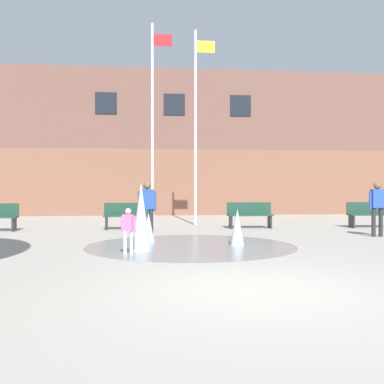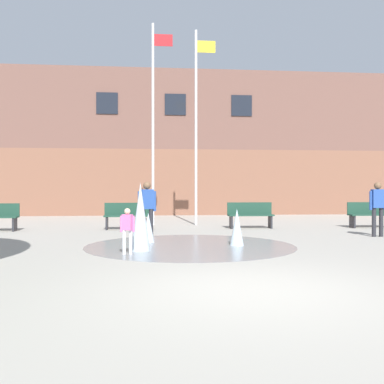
# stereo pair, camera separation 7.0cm
# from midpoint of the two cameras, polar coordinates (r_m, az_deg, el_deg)

# --- Properties ---
(ground_plane) EXTENTS (100.00, 100.00, 0.00)m
(ground_plane) POSITION_cam_midpoint_polar(r_m,az_deg,el_deg) (6.41, 7.23, -12.23)
(ground_plane) COLOR #9E998E
(library_building) EXTENTS (36.00, 6.05, 7.67)m
(library_building) POSITION_cam_midpoint_polar(r_m,az_deg,el_deg) (26.49, -2.75, 5.73)
(library_building) COLOR brown
(library_building) RESTS_ON ground
(splash_fountain) EXTENTS (5.13, 5.13, 1.54)m
(splash_fountain) POSITION_cam_midpoint_polar(r_m,az_deg,el_deg) (10.72, -2.68, -4.67)
(splash_fountain) COLOR gray
(splash_fountain) RESTS_ON ground
(park_bench_under_left_flagpole) EXTENTS (1.60, 0.44, 0.91)m
(park_bench_under_left_flagpole) POSITION_cam_midpoint_polar(r_m,az_deg,el_deg) (15.54, -8.33, -2.96)
(park_bench_under_left_flagpole) COLOR #28282D
(park_bench_under_left_flagpole) RESTS_ON ground
(park_bench_under_right_flagpole) EXTENTS (1.60, 0.44, 0.91)m
(park_bench_under_right_flagpole) POSITION_cam_midpoint_polar(r_m,az_deg,el_deg) (15.96, 7.23, -2.87)
(park_bench_under_right_flagpole) COLOR #28282D
(park_bench_under_right_flagpole) RESTS_ON ground
(park_bench_far_right) EXTENTS (1.60, 0.44, 0.91)m
(park_bench_far_right) POSITION_cam_midpoint_polar(r_m,az_deg,el_deg) (17.32, 21.51, -2.64)
(park_bench_far_right) COLOR #28282D
(park_bench_far_right) RESTS_ON ground
(child_running) EXTENTS (0.31, 0.20, 0.99)m
(child_running) POSITION_cam_midpoint_polar(r_m,az_deg,el_deg) (9.63, -8.31, -4.48)
(child_running) COLOR silver
(child_running) RESTS_ON ground
(adult_watching) EXTENTS (0.50, 0.30, 1.59)m
(adult_watching) POSITION_cam_midpoint_polar(r_m,az_deg,el_deg) (12.38, -5.88, -1.73)
(adult_watching) COLOR #28282D
(adult_watching) RESTS_ON ground
(teen_by_trashcan) EXTENTS (0.50, 0.21, 1.59)m
(teen_by_trashcan) POSITION_cam_midpoint_polar(r_m,az_deg,el_deg) (14.14, 22.33, -1.49)
(teen_by_trashcan) COLOR #28282D
(teen_by_trashcan) RESTS_ON ground
(flagpole_left) EXTENTS (0.80, 0.10, 7.67)m
(flagpole_left) POSITION_cam_midpoint_polar(r_m,az_deg,el_deg) (17.34, -5.07, 9.34)
(flagpole_left) COLOR silver
(flagpole_left) RESTS_ON ground
(flagpole_right) EXTENTS (0.80, 0.10, 7.48)m
(flagpole_right) POSITION_cam_midpoint_polar(r_m,az_deg,el_deg) (17.42, 0.42, 8.96)
(flagpole_right) COLOR silver
(flagpole_right) RESTS_ON ground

